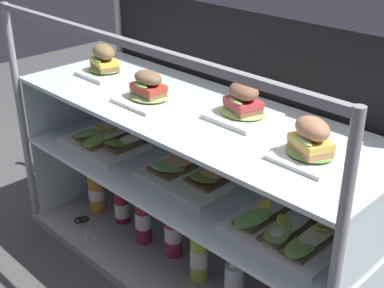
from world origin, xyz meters
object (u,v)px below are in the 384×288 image
(open_sandwich_tray_left_of_center, at_px, (116,137))
(open_sandwich_tray_near_left_corner, at_px, (293,225))
(plated_roll_sandwich_far_right, at_px, (148,91))
(plated_roll_sandwich_left_of_center, at_px, (243,106))
(juice_bottle_front_left_end, at_px, (122,204))
(juice_bottle_front_fourth, at_px, (234,282))
(juice_bottle_front_second, at_px, (199,255))
(juice_bottle_near_post, at_px, (173,232))
(kitchen_scissors, at_px, (83,223))
(juice_bottle_back_right, at_px, (97,191))
(plated_roll_sandwich_mid_right, at_px, (311,143))
(plated_roll_sandwich_near_right_corner, at_px, (104,63))
(open_sandwich_tray_mid_right, at_px, (200,169))
(juice_bottle_front_middle, at_px, (143,219))

(open_sandwich_tray_left_of_center, xyz_separation_m, open_sandwich_tray_near_left_corner, (0.87, -0.01, 0.00))
(plated_roll_sandwich_far_right, distance_m, plated_roll_sandwich_left_of_center, 0.34)
(juice_bottle_front_left_end, distance_m, juice_bottle_front_fourth, 0.65)
(open_sandwich_tray_left_of_center, relative_size, juice_bottle_front_second, 1.41)
(juice_bottle_front_left_end, bearing_deg, juice_bottle_near_post, -0.21)
(open_sandwich_tray_near_left_corner, xyz_separation_m, juice_bottle_front_second, (-0.35, -0.04, -0.28))
(juice_bottle_near_post, relative_size, kitchen_scissors, 1.18)
(juice_bottle_back_right, distance_m, juice_bottle_near_post, 0.47)
(plated_roll_sandwich_far_right, height_order, plated_roll_sandwich_mid_right, plated_roll_sandwich_mid_right)
(plated_roll_sandwich_near_right_corner, bearing_deg, plated_roll_sandwich_left_of_center, 4.48)
(open_sandwich_tray_near_left_corner, bearing_deg, plated_roll_sandwich_mid_right, -22.96)
(juice_bottle_near_post, bearing_deg, plated_roll_sandwich_left_of_center, 17.29)
(plated_roll_sandwich_far_right, xyz_separation_m, juice_bottle_front_left_end, (-0.25, 0.04, -0.58))
(juice_bottle_near_post, relative_size, juice_bottle_front_second, 0.89)
(juice_bottle_near_post, bearing_deg, plated_roll_sandwich_far_right, -150.86)
(open_sandwich_tray_left_of_center, relative_size, open_sandwich_tray_near_left_corner, 1.00)
(juice_bottle_back_right, bearing_deg, open_sandwich_tray_left_of_center, 16.83)
(open_sandwich_tray_mid_right, bearing_deg, juice_bottle_back_right, -171.83)
(plated_roll_sandwich_near_right_corner, distance_m, open_sandwich_tray_near_left_corner, 0.97)
(plated_roll_sandwich_far_right, height_order, juice_bottle_front_middle, plated_roll_sandwich_far_right)
(open_sandwich_tray_mid_right, xyz_separation_m, open_sandwich_tray_near_left_corner, (0.44, -0.05, -0.00))
(open_sandwich_tray_left_of_center, xyz_separation_m, open_sandwich_tray_mid_right, (0.43, 0.04, 0.00))
(plated_roll_sandwich_far_right, height_order, open_sandwich_tray_mid_right, plated_roll_sandwich_far_right)
(open_sandwich_tray_near_left_corner, bearing_deg, open_sandwich_tray_mid_right, 173.39)
(plated_roll_sandwich_far_right, xyz_separation_m, plated_roll_sandwich_mid_right, (0.63, 0.03, 0.01))
(juice_bottle_front_left_end, bearing_deg, plated_roll_sandwich_far_right, -9.02)
(open_sandwich_tray_left_of_center, height_order, kitchen_scissors, open_sandwich_tray_left_of_center)
(plated_roll_sandwich_far_right, height_order, open_sandwich_tray_near_left_corner, plated_roll_sandwich_far_right)
(juice_bottle_back_right, distance_m, juice_bottle_front_second, 0.64)
(plated_roll_sandwich_near_right_corner, height_order, open_sandwich_tray_near_left_corner, plated_roll_sandwich_near_right_corner)
(plated_roll_sandwich_left_of_center, relative_size, kitchen_scissors, 0.98)
(open_sandwich_tray_near_left_corner, bearing_deg, plated_roll_sandwich_near_right_corner, 178.82)
(plated_roll_sandwich_near_right_corner, xyz_separation_m, open_sandwich_tray_mid_right, (0.49, 0.03, -0.29))
(open_sandwich_tray_left_of_center, xyz_separation_m, juice_bottle_front_left_end, (0.03, -0.01, -0.30))
(juice_bottle_back_right, bearing_deg, open_sandwich_tray_mid_right, 8.17)
(plated_roll_sandwich_near_right_corner, relative_size, open_sandwich_tray_left_of_center, 0.47)
(plated_roll_sandwich_left_of_center, distance_m, open_sandwich_tray_near_left_corner, 0.40)
(juice_bottle_near_post, distance_m, juice_bottle_front_fourth, 0.33)
(open_sandwich_tray_near_left_corner, height_order, juice_bottle_front_second, open_sandwich_tray_near_left_corner)
(juice_bottle_back_right, bearing_deg, kitchen_scissors, -68.26)
(open_sandwich_tray_left_of_center, bearing_deg, juice_bottle_front_left_end, -28.78)
(open_sandwich_tray_mid_right, distance_m, juice_bottle_front_left_end, 0.51)
(juice_bottle_front_middle, relative_size, kitchen_scissors, 1.26)
(plated_roll_sandwich_far_right, xyz_separation_m, juice_bottle_near_post, (0.07, 0.04, -0.57))
(open_sandwich_tray_left_of_center, height_order, juice_bottle_front_middle, open_sandwich_tray_left_of_center)
(plated_roll_sandwich_left_of_center, xyz_separation_m, juice_bottle_front_middle, (-0.40, -0.10, -0.57))
(plated_roll_sandwich_near_right_corner, height_order, plated_roll_sandwich_left_of_center, plated_roll_sandwich_near_right_corner)
(plated_roll_sandwich_near_right_corner, relative_size, plated_roll_sandwich_left_of_center, 0.90)
(juice_bottle_near_post, height_order, juice_bottle_front_second, juice_bottle_front_second)
(plated_roll_sandwich_far_right, xyz_separation_m, juice_bottle_front_middle, (-0.08, 0.01, -0.57))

